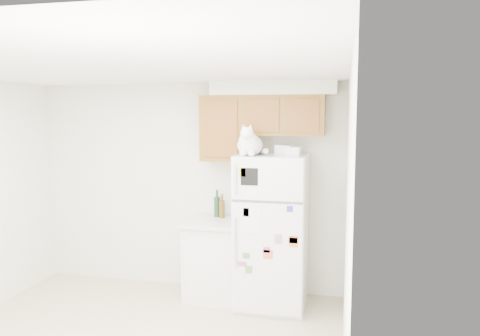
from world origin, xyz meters
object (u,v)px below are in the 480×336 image
(cat, at_px, (250,144))
(bottle_green, at_px, (217,203))
(storage_box_front, at_px, (293,151))
(base_counter, at_px, (214,259))
(refrigerator, at_px, (272,231))
(bottle_amber, at_px, (222,206))
(storage_box_back, at_px, (284,150))

(cat, bearing_deg, bottle_green, 137.22)
(bottle_green, bearing_deg, cat, -42.78)
(storage_box_front, distance_m, bottle_green, 1.19)
(base_counter, bearing_deg, cat, -28.78)
(refrigerator, bearing_deg, storage_box_front, -16.59)
(cat, xyz_separation_m, bottle_amber, (-0.41, 0.39, -0.76))
(storage_box_back, distance_m, storage_box_front, 0.18)
(storage_box_front, distance_m, bottle_amber, 1.13)
(refrigerator, relative_size, storage_box_back, 9.44)
(storage_box_back, bearing_deg, bottle_amber, -174.55)
(storage_box_back, bearing_deg, storage_box_front, -35.51)
(refrigerator, height_order, bottle_green, refrigerator)
(bottle_green, bearing_deg, storage_box_front, -19.55)
(base_counter, relative_size, storage_box_back, 5.11)
(base_counter, bearing_deg, bottle_green, 93.54)
(base_counter, bearing_deg, storage_box_front, -8.81)
(bottle_green, xyz_separation_m, bottle_amber, (0.07, -0.06, -0.02))
(refrigerator, distance_m, storage_box_back, 0.91)
(storage_box_front, relative_size, bottle_amber, 0.53)
(bottle_green, bearing_deg, storage_box_back, -13.16)
(cat, distance_m, storage_box_front, 0.47)
(refrigerator, xyz_separation_m, bottle_green, (-0.70, 0.26, 0.23))
(storage_box_back, xyz_separation_m, bottle_green, (-0.82, 0.19, -0.67))
(cat, relative_size, storage_box_front, 3.20)
(storage_box_back, bearing_deg, bottle_green, -177.31)
(base_counter, relative_size, cat, 1.91)
(cat, bearing_deg, bottle_amber, 136.21)
(storage_box_back, relative_size, bottle_green, 0.55)
(cat, relative_size, storage_box_back, 2.67)
(cat, xyz_separation_m, storage_box_back, (0.34, 0.26, -0.08))
(bottle_green, relative_size, bottle_amber, 1.14)
(refrigerator, relative_size, base_counter, 1.85)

